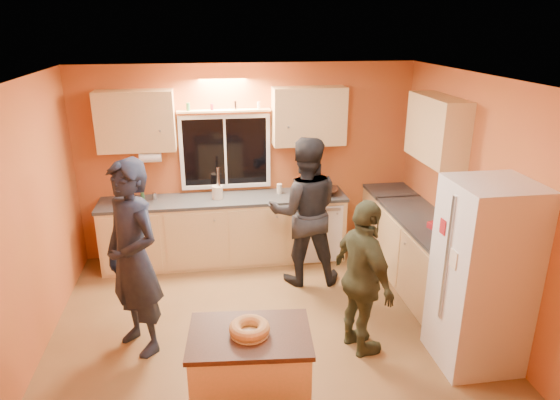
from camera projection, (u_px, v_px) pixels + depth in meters
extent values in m
plane|color=brown|center=(267.00, 328.00, 5.34)|extent=(4.50, 4.50, 0.00)
cube|color=#BC5730|center=(248.00, 162.00, 6.76)|extent=(4.50, 0.04, 2.60)
cube|color=#BC5730|center=(308.00, 334.00, 3.04)|extent=(4.50, 0.04, 2.60)
cube|color=#BC5730|center=(24.00, 229.00, 4.58)|extent=(0.04, 4.00, 2.60)
cube|color=#BC5730|center=(479.00, 203.00, 5.22)|extent=(0.04, 4.00, 2.60)
cube|color=white|center=(265.00, 80.00, 4.46)|extent=(4.50, 4.00, 0.02)
cube|color=black|center=(225.00, 152.00, 6.65)|extent=(1.10, 0.02, 0.90)
cube|color=white|center=(225.00, 152.00, 6.64)|extent=(1.20, 0.04, 1.00)
cube|color=#E2AF76|center=(136.00, 121.00, 6.19)|extent=(0.95, 0.33, 0.75)
cube|color=#E2AF76|center=(309.00, 116.00, 6.51)|extent=(0.95, 0.33, 0.75)
cube|color=#E2AF76|center=(437.00, 129.00, 5.73)|extent=(0.33, 1.00, 0.75)
cylinder|color=silver|center=(150.00, 158.00, 6.26)|extent=(0.27, 0.12, 0.12)
cube|color=#E2AF76|center=(225.00, 231.00, 6.73)|extent=(3.20, 0.60, 0.86)
cube|color=#282B2D|center=(224.00, 199.00, 6.57)|extent=(3.24, 0.62, 0.04)
cube|color=#E2AF76|center=(388.00, 221.00, 7.05)|extent=(0.60, 0.60, 0.86)
cube|color=#282B2D|center=(391.00, 191.00, 6.90)|extent=(0.62, 0.62, 0.04)
cube|color=#E2AF76|center=(424.00, 259.00, 5.94)|extent=(0.60, 1.80, 0.86)
cube|color=#282B2D|center=(428.00, 224.00, 5.78)|extent=(0.62, 1.84, 0.04)
cube|color=silver|center=(482.00, 276.00, 4.56)|extent=(0.72, 0.70, 1.80)
cube|color=#E2AF76|center=(251.00, 383.00, 3.90)|extent=(0.93, 0.66, 0.86)
cube|color=black|center=(250.00, 336.00, 3.75)|extent=(0.97, 0.71, 0.04)
torus|color=tan|center=(249.00, 328.00, 3.72)|extent=(0.31, 0.31, 0.09)
imported|color=black|center=(133.00, 259.00, 4.72)|extent=(0.81, 0.84, 1.95)
imported|color=black|center=(304.00, 212.00, 6.04)|extent=(0.95, 0.77, 1.84)
imported|color=#323522|center=(363.00, 279.00, 4.74)|extent=(0.60, 0.99, 1.58)
imported|color=black|center=(326.00, 191.00, 6.71)|extent=(0.40, 0.40, 0.08)
cylinder|color=beige|center=(217.00, 192.00, 6.52)|extent=(0.14, 0.14, 0.17)
imported|color=gray|center=(459.00, 232.00, 5.15)|extent=(0.32, 0.30, 0.28)
cube|color=maroon|center=(436.00, 225.00, 5.60)|extent=(0.19, 0.16, 0.07)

